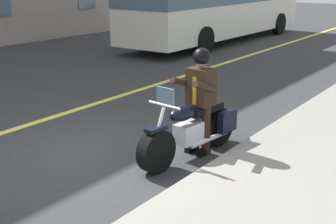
{
  "coord_description": "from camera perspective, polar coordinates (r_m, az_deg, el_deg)",
  "views": [
    {
      "loc": [
        4.87,
        5.21,
        2.87
      ],
      "look_at": [
        -0.76,
        1.14,
        0.75
      ],
      "focal_mm": 49.19,
      "sensor_mm": 36.0,
      "label": 1
    }
  ],
  "objects": [
    {
      "name": "ground_plane",
      "position": [
        7.69,
        -10.3,
        -5.23
      ],
      "size": [
        80.0,
        80.0,
        0.0
      ],
      "primitive_type": "plane",
      "color": "#333335"
    },
    {
      "name": "lane_center_stripe",
      "position": [
        9.16,
        -19.06,
        -2.21
      ],
      "size": [
        60.0,
        0.16,
        0.01
      ],
      "primitive_type": "cube",
      "color": "#E5DB4C",
      "rests_on": "ground_plane"
    },
    {
      "name": "motorcycle_main",
      "position": [
        7.38,
        3.05,
        -2.17
      ],
      "size": [
        2.22,
        0.74,
        1.26
      ],
      "color": "black",
      "rests_on": "ground_plane"
    },
    {
      "name": "rider_main",
      "position": [
        7.36,
        4.03,
        2.5
      ],
      "size": [
        0.66,
        0.59,
        1.74
      ],
      "color": "black",
      "rests_on": "ground_plane"
    }
  ]
}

